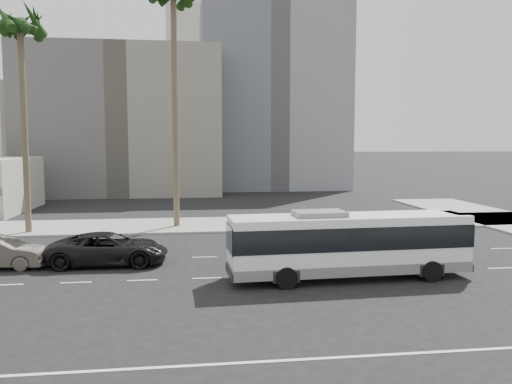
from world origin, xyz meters
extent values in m
plane|color=black|center=(0.00, 0.00, 0.00)|extent=(700.00, 700.00, 0.00)
cube|color=gray|center=(0.00, 15.50, 0.07)|extent=(120.00, 7.00, 0.15)
cube|color=#625F5A|center=(-12.00, 45.00, 9.00)|extent=(24.00, 18.00, 18.00)
cube|color=slate|center=(8.00, 52.00, 13.00)|extent=(20.00, 20.00, 26.00)
cube|color=silver|center=(-2.00, 250.00, 22.00)|extent=(42.00, 42.00, 44.00)
cube|color=silver|center=(-2.00, 250.00, 60.00)|extent=(26.00, 26.00, 32.00)
cube|color=slate|center=(45.00, 230.00, 35.00)|extent=(26.00, 26.00, 70.00)
cube|color=slate|center=(70.00, 260.00, 30.00)|extent=(22.00, 22.00, 60.00)
cube|color=white|center=(3.67, -0.84, 1.75)|extent=(11.37, 2.97, 2.53)
cube|color=black|center=(3.67, -0.84, 2.09)|extent=(11.44, 3.03, 1.07)
cube|color=slate|center=(3.67, -0.84, 0.63)|extent=(11.40, 3.01, 0.49)
cube|color=slate|center=(2.21, -0.84, 3.11)|extent=(2.40, 1.66, 0.29)
cube|color=#262628|center=(9.01, -0.84, 2.87)|extent=(0.66, 1.77, 0.29)
cylinder|color=black|center=(7.26, -2.08, 0.49)|extent=(0.97, 0.29, 0.97)
cylinder|color=black|center=(7.26, 0.40, 0.49)|extent=(0.97, 0.29, 0.97)
cylinder|color=black|center=(0.36, -2.08, 0.49)|extent=(0.97, 0.29, 0.97)
cylinder|color=black|center=(0.36, 0.40, 0.49)|extent=(0.97, 0.29, 0.97)
imported|color=black|center=(-8.04, 3.43, 0.85)|extent=(2.97, 6.18, 1.70)
cylinder|color=brown|center=(-4.79, 14.88, 8.53)|extent=(0.47, 0.47, 17.05)
cylinder|color=brown|center=(-15.11, 13.53, 7.08)|extent=(0.45, 0.45, 14.16)
camera|label=1|loc=(-3.71, -23.65, 6.39)|focal=35.62mm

